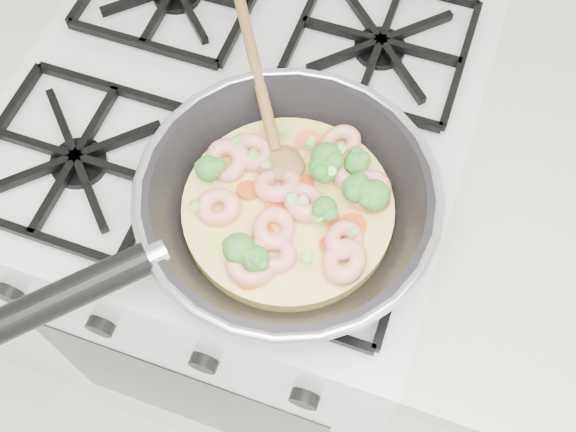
% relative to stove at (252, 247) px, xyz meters
% --- Properties ---
extents(stove, '(0.60, 0.60, 0.92)m').
position_rel_stove_xyz_m(stove, '(0.00, 0.00, 0.00)').
color(stove, silver).
rests_on(stove, ground).
extents(skillet, '(0.42, 0.56, 0.09)m').
position_rel_stove_xyz_m(skillet, '(0.12, -0.15, 0.50)').
color(skillet, black).
rests_on(skillet, stove).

